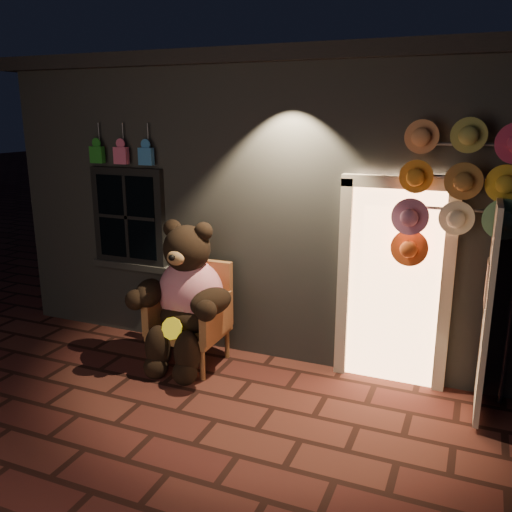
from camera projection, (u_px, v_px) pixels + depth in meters
The scene contains 5 objects.
ground at pixel (216, 420), 5.07m from camera, with size 60.00×60.00×0.00m, color #52271F.
shop_building at pixel (332, 185), 8.19m from camera, with size 7.30×5.95×3.51m.
wicker_armchair at pixel (193, 313), 6.18m from camera, with size 0.80×0.72×1.16m.
teddy_bear at pixel (186, 297), 5.98m from camera, with size 1.22×0.94×1.68m.
hat_rack at pixel (479, 187), 4.90m from camera, with size 1.55×0.22×2.74m.
Camera 1 is at (2.08, -4.02, 2.79)m, focal length 38.00 mm.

